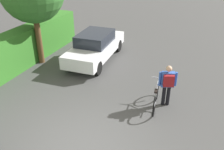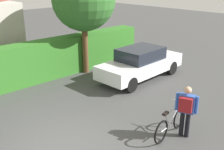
{
  "view_description": "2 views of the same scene",
  "coord_description": "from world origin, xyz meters",
  "px_view_note": "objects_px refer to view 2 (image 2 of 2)",
  "views": [
    {
      "loc": [
        -4.59,
        -2.83,
        5.16
      ],
      "look_at": [
        2.77,
        0.11,
        0.98
      ],
      "focal_mm": 39.62,
      "sensor_mm": 36.0,
      "label": 1
    },
    {
      "loc": [
        -3.24,
        -5.49,
        4.46
      ],
      "look_at": [
        2.7,
        0.8,
        1.29
      ],
      "focal_mm": 44.16,
      "sensor_mm": 36.0,
      "label": 2
    }
  ],
  "objects_px": {
    "person_rider": "(186,108)",
    "tree_kerbside": "(84,0)",
    "parked_car_far": "(141,63)",
    "bicycle": "(171,123)"
  },
  "relations": [
    {
      "from": "bicycle",
      "to": "person_rider",
      "type": "height_order",
      "value": "person_rider"
    },
    {
      "from": "parked_car_far",
      "to": "person_rider",
      "type": "distance_m",
      "value": 4.86
    },
    {
      "from": "person_rider",
      "to": "tree_kerbside",
      "type": "height_order",
      "value": "tree_kerbside"
    },
    {
      "from": "bicycle",
      "to": "tree_kerbside",
      "type": "xyz_separation_m",
      "value": [
        1.66,
        6.09,
        3.03
      ]
    },
    {
      "from": "bicycle",
      "to": "person_rider",
      "type": "xyz_separation_m",
      "value": [
        0.22,
        -0.32,
        0.55
      ]
    },
    {
      "from": "person_rider",
      "to": "tree_kerbside",
      "type": "bearing_deg",
      "value": 77.29
    },
    {
      "from": "bicycle",
      "to": "person_rider",
      "type": "relative_size",
      "value": 1.13
    },
    {
      "from": "person_rider",
      "to": "tree_kerbside",
      "type": "xyz_separation_m",
      "value": [
        1.44,
        6.4,
        2.48
      ]
    },
    {
      "from": "parked_car_far",
      "to": "tree_kerbside",
      "type": "bearing_deg",
      "value": 117.91
    },
    {
      "from": "person_rider",
      "to": "tree_kerbside",
      "type": "distance_m",
      "value": 7.02
    }
  ]
}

